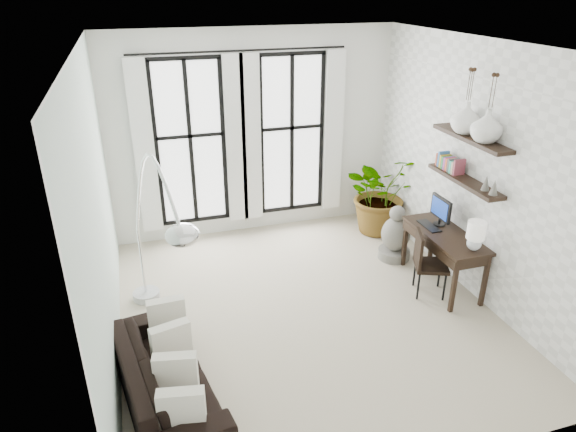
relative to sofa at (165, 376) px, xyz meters
name	(u,v)px	position (x,y,z in m)	size (l,w,h in m)	color
floor	(305,309)	(1.80, 1.03, -0.29)	(5.00, 5.00, 0.00)	#B8AB92
ceiling	(309,45)	(1.80, 1.03, 2.91)	(5.00, 5.00, 0.00)	white
wall_left	(98,217)	(-0.45, 1.03, 1.31)	(5.00, 5.00, 0.00)	silver
wall_right	(476,172)	(4.05, 1.03, 1.31)	(5.00, 5.00, 0.00)	white
wall_back	(254,135)	(1.80, 3.53, 1.31)	(4.50, 4.50, 0.00)	white
windows	(243,140)	(1.60, 3.46, 1.27)	(3.26, 0.13, 2.65)	white
wall_shelves	(465,162)	(3.91, 1.09, 1.44)	(0.25, 1.30, 0.60)	black
sofa	(165,376)	(0.00, 0.00, 0.00)	(1.96, 0.77, 0.57)	black
throw_pillows	(173,357)	(0.10, 0.00, 0.21)	(0.40, 1.52, 0.40)	silver
plant	(380,193)	(3.70, 2.83, 0.38)	(1.21, 1.05, 1.34)	#2D7228
desk	(447,239)	(3.75, 1.00, 0.44)	(0.56, 1.32, 1.17)	black
desk_chair	(425,260)	(3.42, 0.95, 0.21)	(0.54, 0.54, 0.87)	black
arc_lamp	(152,197)	(0.10, 0.96, 1.49)	(0.72, 2.16, 2.28)	silver
buddha	(395,237)	(3.51, 1.90, 0.07)	(0.47, 0.47, 0.84)	slate
vase_a	(487,126)	(3.91, 0.80, 1.98)	(0.37, 0.37, 0.38)	white
vase_b	(466,118)	(3.91, 1.20, 1.98)	(0.37, 0.37, 0.38)	white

